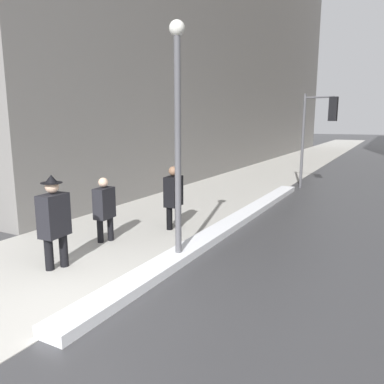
% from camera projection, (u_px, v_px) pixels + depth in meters
% --- Properties ---
extents(ground_plane, '(160.00, 160.00, 0.00)m').
position_uv_depth(ground_plane, '(83.00, 313.00, 5.30)').
color(ground_plane, '#38383A').
extents(sidewalk_slab, '(4.00, 80.00, 0.01)m').
position_uv_depth(sidewalk_slab, '(266.00, 174.00, 19.21)').
color(sidewalk_slab, '#B2AFA8').
rests_on(sidewalk_slab, ground).
extents(snow_bank_curb, '(0.50, 11.71, 0.17)m').
position_uv_depth(snow_bank_curb, '(231.00, 224.00, 9.63)').
color(snow_bank_curb, white).
rests_on(snow_bank_curb, ground).
extents(building_facade_left, '(6.00, 36.00, 15.96)m').
position_uv_depth(building_facade_left, '(219.00, 38.00, 24.37)').
color(building_facade_left, slate).
rests_on(building_facade_left, ground).
extents(lamp_post, '(0.28, 0.28, 4.42)m').
position_uv_depth(lamp_post, '(178.00, 121.00, 6.82)').
color(lamp_post, '#515156').
rests_on(lamp_post, ground).
extents(traffic_light_near, '(1.31, 0.33, 3.73)m').
position_uv_depth(traffic_light_near, '(321.00, 121.00, 14.45)').
color(traffic_light_near, '#515156').
rests_on(traffic_light_near, ground).
extents(pedestrian_in_fedora, '(0.37, 0.56, 1.75)m').
position_uv_depth(pedestrian_in_fedora, '(54.00, 218.00, 6.74)').
color(pedestrian_in_fedora, black).
rests_on(pedestrian_in_fedora, ground).
extents(pedestrian_in_glasses, '(0.31, 0.49, 1.47)m').
position_uv_depth(pedestrian_in_glasses, '(104.00, 207.00, 8.30)').
color(pedestrian_in_glasses, black).
rests_on(pedestrian_in_glasses, ground).
extents(pedestrian_with_shoulder_bag, '(0.34, 0.74, 1.59)m').
position_uv_depth(pedestrian_with_shoulder_bag, '(174.00, 195.00, 9.30)').
color(pedestrian_with_shoulder_bag, black).
rests_on(pedestrian_with_shoulder_bag, ground).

